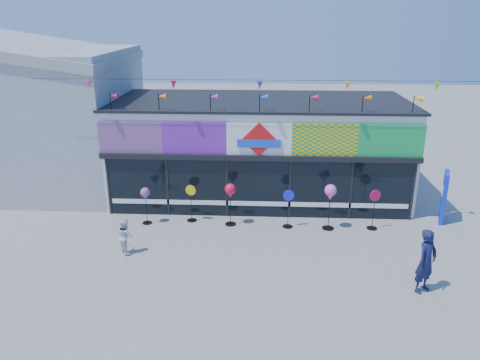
# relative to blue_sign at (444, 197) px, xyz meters

# --- Properties ---
(ground) EXTENTS (80.00, 80.00, 0.00)m
(ground) POSITION_rel_blue_sign_xyz_m (-6.97, -3.38, -0.97)
(ground) COLOR gray
(ground) RESTS_ON ground
(kite_shop) EXTENTS (16.00, 5.70, 5.31)m
(kite_shop) POSITION_rel_blue_sign_xyz_m (-6.97, 2.56, 1.08)
(kite_shop) COLOR white
(kite_shop) RESTS_ON ground
(neighbour_building) EXTENTS (8.18, 7.20, 6.87)m
(neighbour_building) POSITION_rel_blue_sign_xyz_m (-16.97, 3.62, 2.23)
(neighbour_building) COLOR #ABADB0
(neighbour_building) RESTS_ON ground
(blue_sign) EXTENTS (0.45, 0.96, 1.93)m
(blue_sign) POSITION_rel_blue_sign_xyz_m (0.00, 0.00, 0.00)
(blue_sign) COLOR #0D2ECB
(blue_sign) RESTS_ON ground
(spinner_0) EXTENTS (0.36, 0.36, 1.43)m
(spinner_0) POSITION_rel_blue_sign_xyz_m (-11.13, -0.81, 0.17)
(spinner_0) COLOR black
(spinner_0) RESTS_ON ground
(spinner_1) EXTENTS (0.40, 0.37, 1.45)m
(spinner_1) POSITION_rel_blue_sign_xyz_m (-9.49, -0.50, -0.21)
(spinner_1) COLOR black
(spinner_1) RESTS_ON ground
(spinner_2) EXTENTS (0.41, 0.41, 1.62)m
(spinner_2) POSITION_rel_blue_sign_xyz_m (-7.99, -0.76, 0.33)
(spinner_2) COLOR black
(spinner_2) RESTS_ON ground
(spinner_3) EXTENTS (0.41, 0.37, 1.46)m
(spinner_3) POSITION_rel_blue_sign_xyz_m (-5.86, -0.87, -0.20)
(spinner_3) COLOR black
(spinner_3) RESTS_ON ground
(spinner_4) EXTENTS (0.44, 0.44, 1.72)m
(spinner_4) POSITION_rel_blue_sign_xyz_m (-4.38, -0.94, 0.41)
(spinner_4) COLOR black
(spinner_4) RESTS_ON ground
(spinner_5) EXTENTS (0.41, 0.39, 1.52)m
(spinner_5) POSITION_rel_blue_sign_xyz_m (-2.77, -0.87, -0.17)
(spinner_5) COLOR black
(spinner_5) RESTS_ON ground
(adult_man) EXTENTS (0.82, 0.78, 1.89)m
(adult_man) POSITION_rel_blue_sign_xyz_m (-2.22, -4.91, -0.03)
(adult_man) COLOR #141740
(adult_man) RESTS_ON ground
(child) EXTENTS (0.61, 0.66, 1.19)m
(child) POSITION_rel_blue_sign_xyz_m (-11.27, -3.10, -0.37)
(child) COLOR silver
(child) RESTS_ON ground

